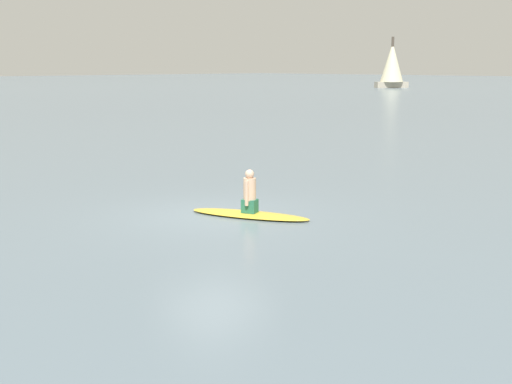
{
  "coord_description": "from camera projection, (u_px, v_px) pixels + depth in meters",
  "views": [
    {
      "loc": [
        -12.22,
        10.5,
        3.6
      ],
      "look_at": [
        -0.89,
        -0.55,
        0.64
      ],
      "focal_mm": 47.83,
      "sensor_mm": 36.0,
      "label": 1
    }
  ],
  "objects": [
    {
      "name": "person_paddler",
      "position": [
        250.0,
        193.0,
        16.31
      ],
      "size": [
        0.43,
        0.45,
        1.05
      ],
      "rotation": [
        0.0,
        0.0,
        -2.75
      ],
      "color": "#26664C",
      "rests_on": "surfboard"
    },
    {
      "name": "sailboat_near_left",
      "position": [
        392.0,
        64.0,
        107.04
      ],
      "size": [
        4.99,
        5.18,
        7.89
      ],
      "rotation": [
        0.0,
        0.0,
        -2.14
      ],
      "color": "#B2A893",
      "rests_on": "ground"
    },
    {
      "name": "ground_plane",
      "position": [
        214.0,
        216.0,
        16.47
      ],
      "size": [
        400.0,
        400.0,
        0.0
      ],
      "primitive_type": "plane",
      "color": "slate"
    },
    {
      "name": "surfboard",
      "position": [
        250.0,
        214.0,
        16.41
      ],
      "size": [
        3.12,
        1.91,
        0.1
      ],
      "primitive_type": "ellipsoid",
      "rotation": [
        0.0,
        0.0,
        -2.75
      ],
      "color": "gold",
      "rests_on": "ground"
    }
  ]
}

